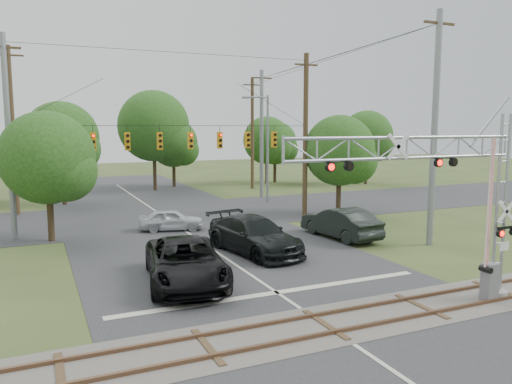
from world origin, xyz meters
name	(u,v)px	position (x,y,z in m)	size (l,w,h in m)	color
ground	(362,351)	(0.00, 0.00, 0.00)	(160.00, 160.00, 0.00)	#364520
road_main	(234,264)	(0.00, 10.00, 0.01)	(14.00, 90.00, 0.02)	#2A2A2D
road_cross	(162,216)	(0.00, 24.00, 0.01)	(90.00, 12.00, 0.02)	#2A2A2D
railroad_track	(325,325)	(0.00, 2.00, 0.03)	(90.00, 3.20, 0.17)	#4B4741
crossing_gantry	(445,191)	(4.51, 1.64, 4.21)	(9.56, 0.88, 6.86)	gray
traffic_signal_span	(188,138)	(0.85, 20.00, 5.70)	(19.34, 0.36, 11.50)	gray
pickup_black	(186,262)	(-2.87, 8.11, 0.91)	(3.01, 6.52, 1.81)	black
car_dark	(254,235)	(1.74, 11.56, 0.92)	(2.58, 6.34, 1.84)	black
sedan_silver	(171,220)	(-0.68, 18.76, 0.67)	(1.59, 3.96, 1.35)	silver
suv_dark	(340,223)	(7.68, 12.66, 0.89)	(1.88, 5.40, 1.78)	black
streetlight	(266,143)	(9.54, 26.73, 5.03)	(2.40, 0.25, 8.99)	gray
utility_poles	(201,133)	(2.71, 23.05, 5.93)	(26.20, 27.31, 12.39)	#493321
treeline	(98,137)	(-2.98, 34.56, 5.52)	(58.96, 27.36, 10.02)	#372819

